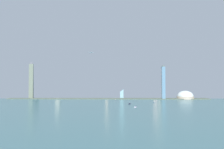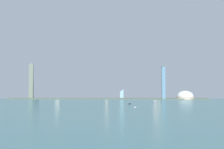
{
  "view_description": "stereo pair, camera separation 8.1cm",
  "coord_description": "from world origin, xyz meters",
  "px_view_note": "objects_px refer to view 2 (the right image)",
  "views": [
    {
      "loc": [
        43.22,
        -562.17,
        81.76
      ],
      "look_at": [
        19.99,
        402.56,
        113.91
      ],
      "focal_mm": 33.46,
      "sensor_mm": 36.0,
      "label": 1
    },
    {
      "loc": [
        43.31,
        -562.17,
        81.76
      ],
      "look_at": [
        19.99,
        402.56,
        113.91
      ],
      "focal_mm": 33.46,
      "sensor_mm": 36.0,
      "label": 2
    }
  ],
  "objects_px": {
    "boat_0": "(135,107)",
    "skyscraper_2": "(58,89)",
    "stadium_dome": "(185,96)",
    "airplane": "(91,52)",
    "channel_buoy_1": "(166,101)",
    "boat_1": "(130,104)",
    "boat_2": "(116,100)",
    "skyscraper_3": "(107,82)",
    "skyscraper_1": "(37,90)",
    "skyscraper_0": "(155,82)",
    "boat_3": "(154,102)",
    "channel_buoy_0": "(154,102)",
    "skyscraper_5": "(163,83)",
    "skyscraper_6": "(122,80)",
    "skyscraper_4": "(32,81)",
    "observation_tower": "(159,66)"
  },
  "relations": [
    {
      "from": "skyscraper_5",
      "to": "boat_2",
      "type": "xyz_separation_m",
      "value": [
        -220.42,
        -71.96,
        -74.15
      ]
    },
    {
      "from": "stadium_dome",
      "to": "skyscraper_5",
      "type": "xyz_separation_m",
      "value": [
        -106.02,
        -16.33,
        64.55
      ]
    },
    {
      "from": "skyscraper_4",
      "to": "skyscraper_5",
      "type": "bearing_deg",
      "value": -1.91
    },
    {
      "from": "skyscraper_3",
      "to": "skyscraper_4",
      "type": "xyz_separation_m",
      "value": [
        -359.4,
        -55.79,
        4.75
      ]
    },
    {
      "from": "stadium_dome",
      "to": "skyscraper_5",
      "type": "height_order",
      "value": "skyscraper_5"
    },
    {
      "from": "skyscraper_2",
      "to": "boat_2",
      "type": "bearing_deg",
      "value": -22.5
    },
    {
      "from": "skyscraper_0",
      "to": "skyscraper_3",
      "type": "bearing_deg",
      "value": -173.01
    },
    {
      "from": "boat_1",
      "to": "airplane",
      "type": "relative_size",
      "value": 0.28
    },
    {
      "from": "boat_2",
      "to": "skyscraper_6",
      "type": "bearing_deg",
      "value": 157.23
    },
    {
      "from": "skyscraper_4",
      "to": "boat_1",
      "type": "xyz_separation_m",
      "value": [
        456.55,
        -236.91,
        -83.37
      ]
    },
    {
      "from": "stadium_dome",
      "to": "boat_0",
      "type": "xyz_separation_m",
      "value": [
        -261.85,
        -325.36,
        -9.83
      ]
    },
    {
      "from": "skyscraper_6",
      "to": "channel_buoy_1",
      "type": "bearing_deg",
      "value": -39.72
    },
    {
      "from": "skyscraper_0",
      "to": "skyscraper_1",
      "type": "bearing_deg",
      "value": -177.21
    },
    {
      "from": "stadium_dome",
      "to": "airplane",
      "type": "bearing_deg",
      "value": -170.64
    },
    {
      "from": "skyscraper_2",
      "to": "boat_0",
      "type": "distance_m",
      "value": 497.69
    },
    {
      "from": "airplane",
      "to": "boat_0",
      "type": "bearing_deg",
      "value": 9.53
    },
    {
      "from": "skyscraper_2",
      "to": "channel_buoy_0",
      "type": "bearing_deg",
      "value": -22.85
    },
    {
      "from": "boat_0",
      "to": "boat_1",
      "type": "xyz_separation_m",
      "value": [
        -12.84,
        92.95,
        -0.25
      ]
    },
    {
      "from": "skyscraper_6",
      "to": "skyscraper_5",
      "type": "bearing_deg",
      "value": -11.89
    },
    {
      "from": "skyscraper_3",
      "to": "boat_1",
      "type": "bearing_deg",
      "value": -71.64
    },
    {
      "from": "skyscraper_0",
      "to": "airplane",
      "type": "xyz_separation_m",
      "value": [
        -310.96,
        -162.4,
        133.63
      ]
    },
    {
      "from": "skyscraper_3",
      "to": "channel_buoy_0",
      "type": "distance_m",
      "value": 303.21
    },
    {
      "from": "boat_0",
      "to": "skyscraper_2",
      "type": "bearing_deg",
      "value": -113.49
    },
    {
      "from": "skyscraper_3",
      "to": "skyscraper_5",
      "type": "height_order",
      "value": "skyscraper_3"
    },
    {
      "from": "observation_tower",
      "to": "skyscraper_3",
      "type": "height_order",
      "value": "observation_tower"
    },
    {
      "from": "skyscraper_4",
      "to": "channel_buoy_1",
      "type": "xyz_separation_m",
      "value": [
        610.53,
        -127.31,
        -83.43
      ]
    },
    {
      "from": "skyscraper_0",
      "to": "boat_3",
      "type": "xyz_separation_m",
      "value": [
        -53.62,
        -263.02,
        -74.98
      ]
    },
    {
      "from": "skyscraper_5",
      "to": "stadium_dome",
      "type": "bearing_deg",
      "value": 8.76
    },
    {
      "from": "skyscraper_2",
      "to": "skyscraper_3",
      "type": "bearing_deg",
      "value": 7.6
    },
    {
      "from": "skyscraper_4",
      "to": "boat_3",
      "type": "xyz_separation_m",
      "value": [
        553.98,
        -176.79,
        -83.2
      ]
    },
    {
      "from": "boat_2",
      "to": "skyscraper_3",
      "type": "bearing_deg",
      "value": -171.26
    },
    {
      "from": "boat_1",
      "to": "skyscraper_0",
      "type": "bearing_deg",
      "value": -158.64
    },
    {
      "from": "boat_3",
      "to": "channel_buoy_1",
      "type": "bearing_deg",
      "value": 123.71
    },
    {
      "from": "skyscraper_6",
      "to": "boat_3",
      "type": "bearing_deg",
      "value": -58.53
    },
    {
      "from": "skyscraper_1",
      "to": "airplane",
      "type": "height_order",
      "value": "airplane"
    },
    {
      "from": "skyscraper_1",
      "to": "skyscraper_2",
      "type": "bearing_deg",
      "value": -15.75
    },
    {
      "from": "skyscraper_6",
      "to": "boat_2",
      "type": "bearing_deg",
      "value": -104.52
    },
    {
      "from": "boat_2",
      "to": "boat_3",
      "type": "distance_m",
      "value": 171.2
    },
    {
      "from": "boat_0",
      "to": "channel_buoy_1",
      "type": "height_order",
      "value": "boat_0"
    },
    {
      "from": "stadium_dome",
      "to": "skyscraper_2",
      "type": "relative_size",
      "value": 0.79
    },
    {
      "from": "skyscraper_0",
      "to": "boat_0",
      "type": "relative_size",
      "value": 15.89
    },
    {
      "from": "skyscraper_0",
      "to": "boat_1",
      "type": "bearing_deg",
      "value": -115.05
    },
    {
      "from": "channel_buoy_0",
      "to": "airplane",
      "type": "relative_size",
      "value": 0.07
    },
    {
      "from": "stadium_dome",
      "to": "skyscraper_2",
      "type": "distance_m",
      "value": 610.46
    },
    {
      "from": "skyscraper_5",
      "to": "boat_2",
      "type": "bearing_deg",
      "value": -161.92
    },
    {
      "from": "skyscraper_5",
      "to": "skyscraper_1",
      "type": "bearing_deg",
      "value": 172.84
    },
    {
      "from": "skyscraper_4",
      "to": "airplane",
      "type": "height_order",
      "value": "airplane"
    },
    {
      "from": "boat_2",
      "to": "airplane",
      "type": "distance_m",
      "value": 235.29
    },
    {
      "from": "skyscraper_0",
      "to": "channel_buoy_0",
      "type": "relative_size",
      "value": 82.63
    },
    {
      "from": "skyscraper_0",
      "to": "channel_buoy_0",
      "type": "xyz_separation_m",
      "value": [
        -49.66,
        -245.6,
        -75.41
      ]
    }
  ]
}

